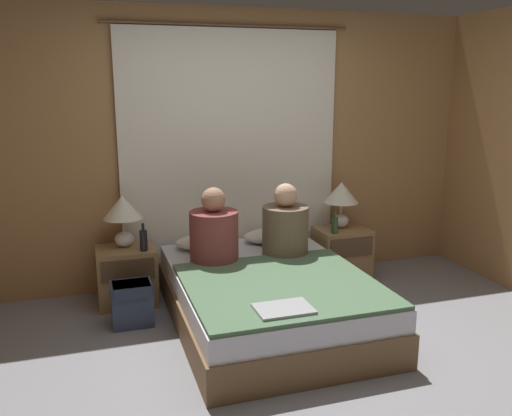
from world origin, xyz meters
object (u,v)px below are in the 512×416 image
Objects in this scene: nightstand_left at (127,276)px; backpack_on_floor at (132,301)px; laptop_on_bed at (284,309)px; bed at (267,299)px; person_left_in_bed at (214,233)px; lamp_right at (341,196)px; beer_bottle_on_left_stand at (144,240)px; lamp_left at (123,212)px; pillow_right at (272,236)px; beer_bottle_on_right_stand at (335,225)px; pillow_left at (206,242)px; nightstand_right at (342,253)px; person_right_in_bed at (285,227)px.

backpack_on_floor is (0.00, -0.45, -0.05)m from nightstand_left.
laptop_on_bed is at bearing -50.81° from backpack_on_floor.
person_left_in_bed is (-0.33, 0.38, 0.46)m from bed.
lamp_right reaches higher than beer_bottle_on_left_stand.
bed is 0.81m from laptop_on_bed.
lamp_left reaches higher than pillow_right.
pillow_right is at bearing 68.09° from bed.
laptop_on_bed is at bearing -126.75° from lamp_right.
beer_bottle_on_right_stand reaches higher than laptop_on_bed.
lamp_left is 0.31m from beer_bottle_on_left_stand.
person_left_in_bed is 0.83m from backpack_on_floor.
nightstand_left is 0.79× the size of person_left_in_bed.
lamp_left is at bearing 90.10° from backpack_on_floor.
laptop_on_bed is at bearing -61.08° from lamp_left.
laptop_on_bed is (-1.16, -1.56, -0.34)m from lamp_right.
pillow_right is (0.62, 0.00, 0.00)m from pillow_left.
beer_bottle_on_right_stand reaches higher than nightstand_right.
beer_bottle_on_right_stand is 1.73m from laptop_on_bed.
pillow_left is 0.87× the size of person_left_in_bed.
nightstand_right is 1.34m from pillow_left.
lamp_left is at bearing 178.44° from nightstand_right.
person_left_in_bed is 0.62m from person_right_in_bed.
backpack_on_floor is at bearing 129.19° from laptop_on_bed.
bed is 0.66m from person_right_in_bed.
beer_bottle_on_left_stand is (-0.87, 0.64, 0.38)m from bed.
lamp_right is 1.23× the size of laptop_on_bed.
nightstand_left is 0.91× the size of pillow_right.
lamp_left is 0.72× the size of person_right_in_bed.
person_right_in_bed is 2.97× the size of beer_bottle_on_right_stand.
pillow_left is 1.19m from beer_bottle_on_right_stand.
nightstand_right is 0.79× the size of person_right_in_bed.
laptop_on_bed is (0.86, -1.50, 0.21)m from nightstand_left.
person_right_in_bed reaches higher than lamp_left.
beer_bottle_on_left_stand reaches higher than pillow_left.
person_left_in_bed is 1.17m from laptop_on_bed.
pillow_left reaches higher than bed.
pillow_left is at bearing -178.78° from lamp_right.
pillow_right is at bearing 86.20° from person_right_in_bed.
lamp_left is 1.37m from person_right_in_bed.
pillow_right is (0.31, 0.78, 0.27)m from bed.
lamp_right is at bearing 1.56° from nightstand_left.
nightstand_left and nightstand_right have the same top height.
pillow_right is at bearing -1.22° from lamp_left.
pillow_left is at bearing 87.39° from person_left_in_bed.
person_right_in_bed is (0.60, -0.40, 0.18)m from pillow_left.
lamp_left is 1.00× the size of lamp_right.
laptop_on_bed is (0.86, -1.56, -0.34)m from lamp_left.
bed is 0.88m from pillow_right.
nightstand_right is 2.10m from lamp_left.
beer_bottle_on_left_stand is (0.14, -0.11, 0.34)m from nightstand_left.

